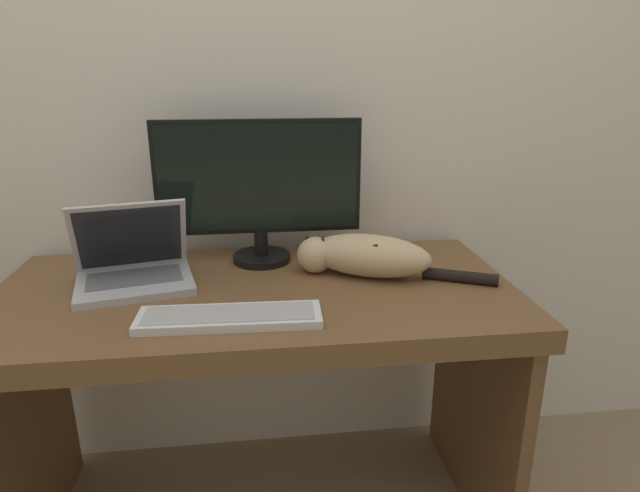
% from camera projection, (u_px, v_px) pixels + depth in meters
% --- Properties ---
extents(wall_back, '(6.40, 0.06, 2.60)m').
position_uv_depth(wall_back, '(248.00, 73.00, 1.61)').
color(wall_back, silver).
rests_on(wall_back, ground_plane).
extents(desk, '(1.36, 0.67, 0.76)m').
position_uv_depth(desk, '(258.00, 344.00, 1.46)').
color(desk, brown).
rests_on(desk, ground_plane).
extents(monitor, '(0.59, 0.17, 0.42)m').
position_uv_depth(monitor, '(259.00, 187.00, 1.53)').
color(monitor, black).
rests_on(monitor, desk).
extents(laptop, '(0.34, 0.29, 0.22)m').
position_uv_depth(laptop, '(134.00, 268.00, 1.41)').
color(laptop, '#B7B7BC').
rests_on(laptop, desk).
extents(external_keyboard, '(0.42, 0.13, 0.02)m').
position_uv_depth(external_keyboard, '(230.00, 317.00, 1.21)').
color(external_keyboard, white).
rests_on(external_keyboard, desk).
extents(cat, '(0.53, 0.27, 0.12)m').
position_uv_depth(cat, '(364.00, 255.00, 1.47)').
color(cat, '#D1B284').
rests_on(cat, desk).
extents(small_toy, '(0.05, 0.05, 0.05)m').
position_uv_depth(small_toy, '(374.00, 249.00, 1.63)').
color(small_toy, red).
rests_on(small_toy, desk).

